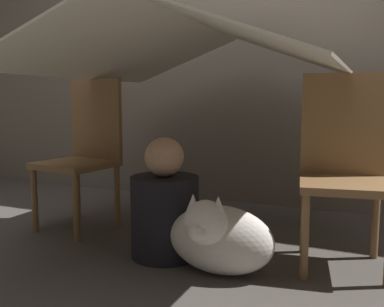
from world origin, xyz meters
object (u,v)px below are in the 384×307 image
object	(u,v)px
chair_left	(85,149)
person_front	(165,208)
dog	(218,237)
chair_right	(344,163)

from	to	relation	value
chair_left	person_front	bearing A→B (deg)	-13.91
chair_left	person_front	world-z (taller)	chair_left
chair_left	dog	bearing A→B (deg)	-13.89
person_front	chair_left	bearing A→B (deg)	158.73
chair_left	dog	xyz separation A→B (m)	(1.03, -0.40, -0.31)
person_front	dog	bearing A→B (deg)	-21.18
chair_left	dog	distance (m)	1.15
chair_left	person_front	xyz separation A→B (m)	(0.69, -0.27, -0.24)
chair_left	person_front	size ratio (longest dim) A/B	1.52
person_front	chair_right	bearing A→B (deg)	18.07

